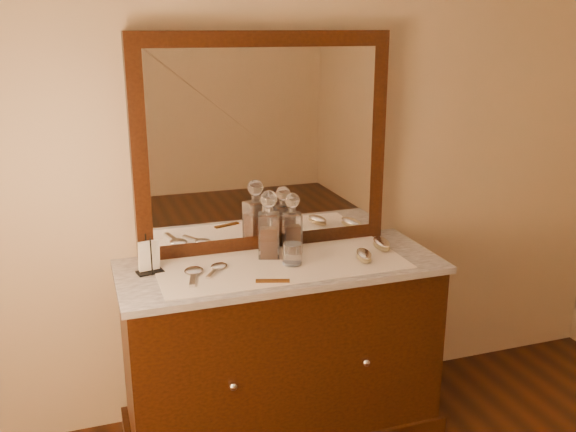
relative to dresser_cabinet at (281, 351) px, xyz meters
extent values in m
plane|color=tan|center=(0.00, 0.29, 0.99)|extent=(4.50, 4.50, 0.00)
cube|color=black|center=(0.00, 0.00, 0.00)|extent=(1.40, 0.55, 0.82)
cube|color=black|center=(0.00, 0.00, -0.37)|extent=(1.46, 0.59, 0.08)
sphere|color=silver|center=(-0.30, -0.28, 0.04)|extent=(0.04, 0.04, 0.04)
sphere|color=silver|center=(0.30, -0.28, 0.04)|extent=(0.04, 0.04, 0.04)
cube|color=white|center=(0.00, 0.00, 0.42)|extent=(1.44, 0.59, 0.03)
cube|color=black|center=(0.00, 0.25, 0.94)|extent=(1.20, 0.08, 1.00)
cube|color=white|center=(0.00, 0.21, 0.94)|extent=(1.06, 0.01, 0.86)
cube|color=silver|center=(0.00, -0.02, 0.44)|extent=(1.10, 0.45, 0.00)
cylinder|color=silver|center=(0.04, -0.03, 0.45)|extent=(0.09, 0.09, 0.01)
cube|color=brown|center=(-0.10, -0.20, 0.45)|extent=(0.14, 0.07, 0.01)
cube|color=black|center=(-0.57, 0.08, 0.44)|extent=(0.12, 0.09, 0.01)
cylinder|color=black|center=(-0.56, 0.05, 0.52)|extent=(0.01, 0.01, 0.17)
cylinder|color=black|center=(-0.57, 0.11, 0.52)|extent=(0.01, 0.01, 0.17)
cube|color=white|center=(-0.57, 0.08, 0.52)|extent=(0.09, 0.06, 0.13)
cube|color=brown|center=(-0.02, 0.10, 0.51)|extent=(0.10, 0.10, 0.14)
cube|color=white|center=(-0.02, 0.10, 0.54)|extent=(0.12, 0.12, 0.20)
cylinder|color=white|center=(-0.02, 0.10, 0.66)|extent=(0.05, 0.05, 0.03)
sphere|color=white|center=(-0.02, 0.10, 0.72)|extent=(0.10, 0.10, 0.08)
cube|color=brown|center=(0.10, 0.14, 0.51)|extent=(0.08, 0.08, 0.13)
cube|color=white|center=(0.10, 0.14, 0.53)|extent=(0.10, 0.10, 0.18)
cylinder|color=white|center=(0.10, 0.14, 0.64)|extent=(0.04, 0.04, 0.03)
sphere|color=white|center=(0.10, 0.14, 0.69)|extent=(0.08, 0.08, 0.07)
ellipsoid|color=tan|center=(0.37, -0.08, 0.45)|extent=(0.10, 0.15, 0.02)
ellipsoid|color=silver|center=(0.37, -0.08, 0.47)|extent=(0.10, 0.15, 0.02)
ellipsoid|color=tan|center=(0.51, 0.03, 0.46)|extent=(0.09, 0.17, 0.02)
ellipsoid|color=silver|center=(0.51, 0.03, 0.48)|extent=(0.09, 0.17, 0.02)
ellipsoid|color=silver|center=(-0.39, 0.00, 0.45)|extent=(0.11, 0.12, 0.02)
cube|color=silver|center=(-0.41, -0.09, 0.45)|extent=(0.05, 0.14, 0.01)
ellipsoid|color=silver|center=(-0.28, 0.03, 0.45)|extent=(0.11, 0.11, 0.02)
cube|color=silver|center=(-0.32, -0.04, 0.45)|extent=(0.08, 0.11, 0.01)
cylinder|color=white|center=(0.04, -0.03, 0.49)|extent=(0.09, 0.09, 0.10)
camera|label=1|loc=(-0.82, -2.51, 1.46)|focal=39.43mm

